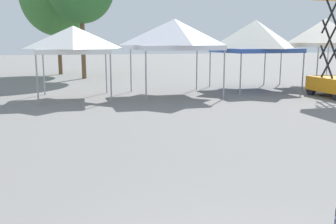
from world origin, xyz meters
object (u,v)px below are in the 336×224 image
Objects in this scene: canopy_tent_far_right at (74,40)px; canopy_tent_behind_center at (174,34)px; canopy_tent_right_of_center at (325,33)px; canopy_tent_behind_right at (255,36)px.

canopy_tent_far_right is 4.27m from canopy_tent_behind_center.
canopy_tent_right_of_center is at bearing 8.41° from canopy_tent_behind_center.
canopy_tent_right_of_center reaches higher than canopy_tent_far_right.
canopy_tent_far_right is at bearing 177.60° from canopy_tent_behind_center.
canopy_tent_behind_center is at bearing -2.40° from canopy_tent_far_right.
canopy_tent_behind_right reaches higher than canopy_tent_behind_center.
canopy_tent_behind_center is 8.63m from canopy_tent_right_of_center.
canopy_tent_behind_center is (4.26, -0.18, 0.23)m from canopy_tent_far_right.
canopy_tent_right_of_center is at bearing 3.43° from canopy_tent_behind_right.
canopy_tent_right_of_center reaches higher than canopy_tent_behind_right.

